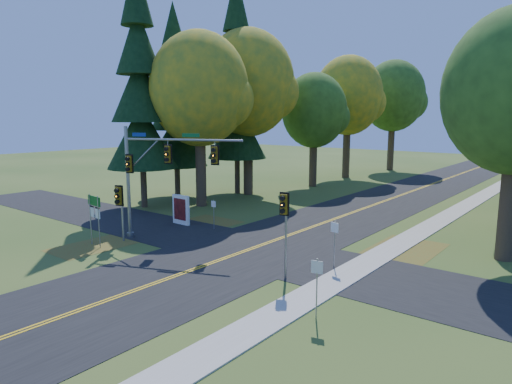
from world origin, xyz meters
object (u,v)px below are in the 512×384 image
Objects in this scene: route_sign_cluster at (94,210)px; traffic_mast at (155,168)px; info_kiosk at (181,210)px; east_signal_pole at (285,214)px.

traffic_mast is at bearing 68.02° from route_sign_cluster.
info_kiosk is at bearing 96.88° from route_sign_cluster.
east_signal_pole is 1.98× the size of info_kiosk.
traffic_mast is 2.34× the size of route_sign_cluster.
info_kiosk is at bearing 93.62° from traffic_mast.
east_signal_pole is at bearing -28.06° from traffic_mast.
traffic_mast is at bearing -63.37° from info_kiosk.
east_signal_pole is 1.36× the size of route_sign_cluster.
route_sign_cluster is at bearing -140.43° from traffic_mast.
traffic_mast reaches higher than info_kiosk.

